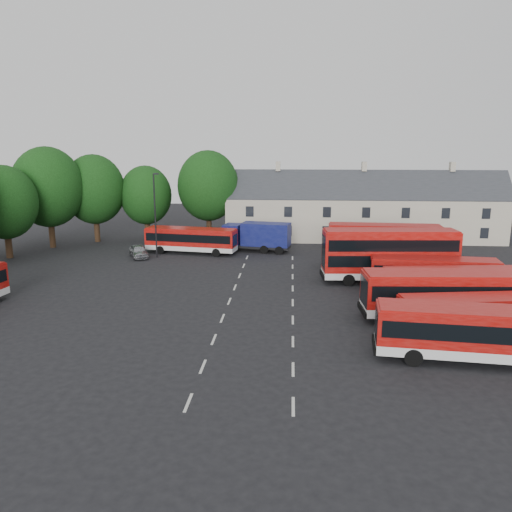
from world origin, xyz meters
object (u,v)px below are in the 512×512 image
at_px(bus_dd_south, 389,253).
at_px(lamppost, 155,213).
at_px(silver_car, 139,251).
at_px(bus_row_a, 479,330).
at_px(box_truck, 258,235).

xyz_separation_m(bus_dd_south, lamppost, (-23.44, 8.70, 2.17)).
distance_m(bus_dd_south, silver_car, 26.93).
relative_size(bus_row_a, bus_dd_south, 0.96).
relative_size(bus_row_a, box_truck, 1.43).
xyz_separation_m(box_truck, silver_car, (-12.87, -4.16, -1.21)).
bearing_deg(bus_row_a, box_truck, 121.90).
bearing_deg(bus_dd_south, bus_row_a, -87.75).
distance_m(bus_row_a, bus_dd_south, 17.06).
height_order(bus_row_a, lamppost, lamppost).
bearing_deg(lamppost, box_truck, 20.24).
xyz_separation_m(bus_dd_south, silver_car, (-25.46, 8.54, -2.05)).
relative_size(silver_car, lamppost, 0.44).
bearing_deg(bus_dd_south, box_truck, 130.92).
bearing_deg(silver_car, box_truck, -9.83).
distance_m(bus_row_a, lamppost, 36.11).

